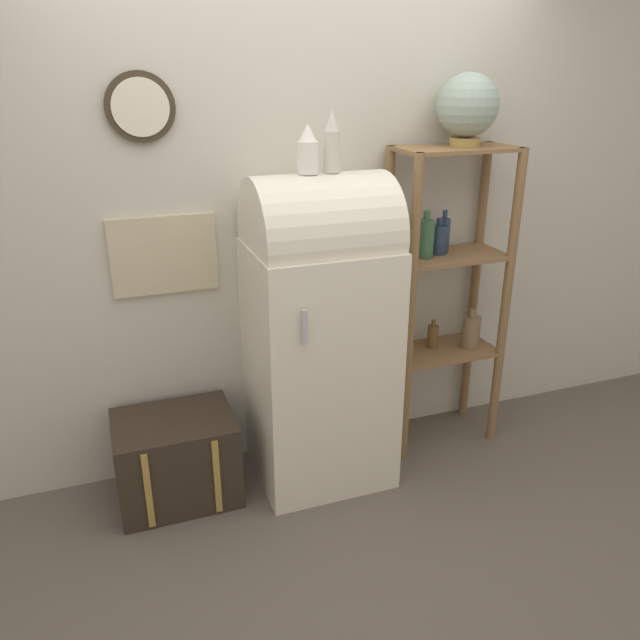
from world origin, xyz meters
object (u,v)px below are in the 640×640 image
at_px(suitcase_trunk, 176,458).
at_px(globe, 468,106).
at_px(vase_left, 308,151).
at_px(vase_center, 332,143).
at_px(refrigerator, 320,329).

relative_size(suitcase_trunk, globe, 1.66).
bearing_deg(globe, vase_left, -172.12).
bearing_deg(vase_center, refrigerator, -178.98).
bearing_deg(vase_left, refrigerator, 1.36).
relative_size(vase_left, vase_center, 0.77).
bearing_deg(vase_left, suitcase_trunk, 177.03).
xyz_separation_m(suitcase_trunk, vase_left, (0.69, -0.04, 1.45)).
bearing_deg(globe, refrigerator, -171.68).
distance_m(globe, vase_center, 0.78).
height_order(globe, vase_left, globe).
height_order(vase_left, vase_center, vase_center).
xyz_separation_m(refrigerator, suitcase_trunk, (-0.74, 0.03, -0.60)).
bearing_deg(globe, vase_center, -171.13).
height_order(globe, vase_center, globe).
relative_size(suitcase_trunk, vase_center, 2.08).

